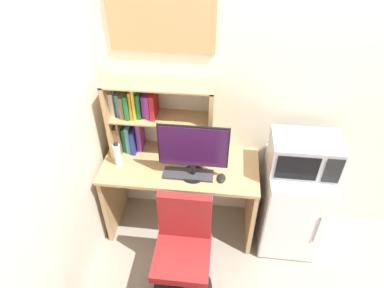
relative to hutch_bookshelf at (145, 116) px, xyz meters
The scene contains 11 objects.
wall_back 1.63m from the hutch_bookshelf, ahead, with size 6.40×0.04×2.60m, color silver.
desk 0.68m from the hutch_bookshelf, 28.99° to the right, with size 1.28×0.56×0.78m.
hutch_bookshelf is the anchor object (origin of this frame).
monitor 0.51m from the hutch_bookshelf, 33.08° to the right, with size 0.53×0.20×0.47m.
keyboard 0.59m from the hutch_bookshelf, 36.23° to the right, with size 0.39×0.13×0.02m, color #333338.
computer_mouse 0.79m from the hutch_bookshelf, 24.94° to the right, with size 0.07×0.10×0.03m, color black.
water_bottle 0.38m from the hutch_bookshelf, 133.00° to the right, with size 0.06×0.06×0.22m.
mini_fridge 1.44m from the hutch_bookshelf, ahead, with size 0.48×0.57×0.85m.
microwave 1.27m from the hutch_bookshelf, ahead, with size 0.50×0.34×0.27m.
desk_chair 1.12m from the hutch_bookshelf, 61.91° to the right, with size 0.47×0.47×0.91m.
wall_corkboard 0.73m from the hutch_bookshelf, 32.79° to the left, with size 0.76×0.02×0.40m, color tan.
Camera 1 is at (-0.59, -2.29, 2.63)m, focal length 31.43 mm.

